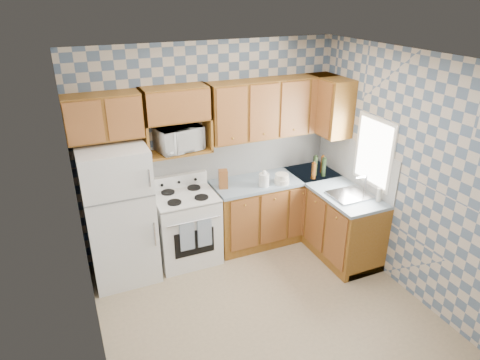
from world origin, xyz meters
name	(u,v)px	position (x,y,z in m)	size (l,w,h in m)	color
floor	(263,308)	(0.00, 0.00, 0.00)	(3.40, 3.40, 0.00)	#8A765A
back_wall	(210,149)	(0.00, 1.60, 1.35)	(3.40, 0.02, 2.70)	slate
right_wall	(400,173)	(1.70, 0.00, 1.35)	(0.02, 3.20, 2.70)	slate
backsplash_back	(239,155)	(0.40, 1.59, 1.20)	(2.60, 0.01, 0.56)	white
backsplash_right	(354,161)	(1.69, 0.80, 1.20)	(0.01, 1.60, 0.56)	white
refrigerator	(119,214)	(-1.27, 1.25, 0.84)	(0.75, 0.70, 1.68)	white
stove_body	(186,228)	(-0.47, 1.28, 0.45)	(0.76, 0.65, 0.90)	white
cooktop	(185,196)	(-0.47, 1.28, 0.91)	(0.76, 0.65, 0.03)	silver
backguard	(178,181)	(-0.47, 1.55, 1.00)	(0.76, 0.08, 0.17)	white
dish_towel_left	(187,236)	(-0.56, 0.93, 0.54)	(0.18, 0.03, 0.37)	navy
dish_towel_right	(205,233)	(-0.34, 0.93, 0.54)	(0.18, 0.03, 0.37)	navy
base_cabinets_back	(275,209)	(0.82, 1.30, 0.44)	(1.75, 0.60, 0.88)	brown
base_cabinets_right	(330,217)	(1.40, 0.80, 0.44)	(0.60, 1.60, 0.88)	brown
countertop_back	(276,179)	(0.82, 1.30, 0.90)	(1.77, 0.63, 0.04)	slate
countertop_right	(333,186)	(1.40, 0.80, 0.90)	(0.63, 1.60, 0.04)	slate
upper_cabinets_back	(274,108)	(0.82, 1.44, 1.85)	(1.75, 0.33, 0.74)	brown
upper_cabinets_fridge	(103,117)	(-1.29, 1.44, 1.97)	(0.82, 0.33, 0.50)	brown
upper_cabinets_right	(329,105)	(1.53, 1.25, 1.85)	(0.33, 0.70, 0.74)	brown
microwave_shelf	(178,152)	(-0.47, 1.44, 1.44)	(0.80, 0.33, 0.03)	brown
microwave	(179,139)	(-0.45, 1.46, 1.60)	(0.53, 0.36, 0.29)	white
sink	(350,195)	(1.40, 0.45, 0.93)	(0.48, 0.40, 0.03)	#B7B7BC
window	(374,152)	(1.69, 0.45, 1.45)	(0.02, 0.66, 0.86)	white
bottle_0	(315,166)	(1.33, 1.15, 1.06)	(0.06, 0.06, 0.28)	black
bottle_1	(324,167)	(1.43, 1.09, 1.05)	(0.06, 0.06, 0.26)	black
bottle_2	(323,165)	(1.48, 1.19, 1.04)	(0.06, 0.06, 0.24)	#572B0C
bottle_3	(314,171)	(1.26, 1.07, 1.03)	(0.06, 0.06, 0.22)	#572B0C
knife_block	(223,179)	(0.05, 1.29, 1.04)	(0.11, 0.11, 0.24)	brown
electric_kettle	(264,180)	(0.55, 1.12, 1.00)	(0.13, 0.13, 0.17)	white
food_containers	(282,179)	(0.80, 1.11, 0.99)	(0.20, 0.20, 0.13)	beige
soap_bottle	(379,195)	(1.62, 0.19, 1.01)	(0.06, 0.06, 0.17)	beige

